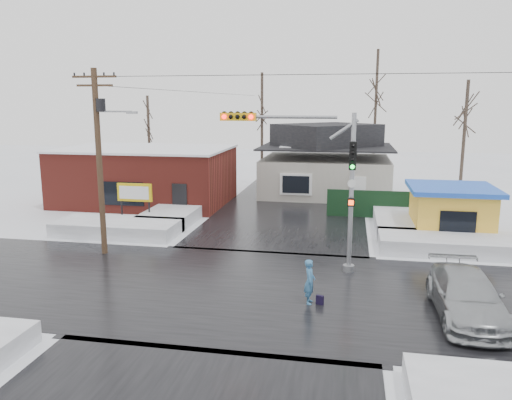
% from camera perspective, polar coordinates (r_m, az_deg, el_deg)
% --- Properties ---
extents(ground, '(120.00, 120.00, 0.00)m').
position_cam_1_polar(ground, '(20.42, -1.01, -10.22)').
color(ground, white).
rests_on(ground, ground).
extents(road_ns, '(10.00, 120.00, 0.02)m').
position_cam_1_polar(road_ns, '(20.42, -1.01, -10.19)').
color(road_ns, black).
rests_on(road_ns, ground).
extents(road_ew, '(120.00, 10.00, 0.02)m').
position_cam_1_polar(road_ew, '(20.42, -1.01, -10.19)').
color(road_ew, black).
rests_on(road_ew, ground).
extents(snowbank_nw, '(7.00, 3.00, 0.80)m').
position_cam_1_polar(snowbank_nw, '(29.53, -15.54, -3.06)').
color(snowbank_nw, white).
rests_on(snowbank_nw, ground).
extents(snowbank_ne, '(7.00, 3.00, 0.80)m').
position_cam_1_polar(snowbank_ne, '(27.06, 21.28, -4.71)').
color(snowbank_ne, white).
rests_on(snowbank_ne, ground).
extents(snowbank_nside_w, '(3.00, 8.00, 0.80)m').
position_cam_1_polar(snowbank_nside_w, '(33.25, -8.67, -1.20)').
color(snowbank_nside_w, white).
rests_on(snowbank_nside_w, ground).
extents(snowbank_nside_e, '(3.00, 8.00, 0.80)m').
position_cam_1_polar(snowbank_nside_e, '(31.58, 16.10, -2.18)').
color(snowbank_nside_e, white).
rests_on(snowbank_nside_e, ground).
extents(traffic_signal, '(6.05, 0.68, 7.00)m').
position_cam_1_polar(traffic_signal, '(21.83, 6.82, 3.43)').
color(traffic_signal, gray).
rests_on(traffic_signal, ground).
extents(utility_pole, '(3.15, 0.44, 9.00)m').
position_cam_1_polar(utility_pole, '(25.18, -17.40, 5.34)').
color(utility_pole, '#382619').
rests_on(utility_pole, ground).
extents(brick_building, '(12.20, 8.20, 4.12)m').
position_cam_1_polar(brick_building, '(38.06, -12.45, 2.78)').
color(brick_building, maroon).
rests_on(brick_building, ground).
extents(marquee_sign, '(2.20, 0.21, 2.55)m').
position_cam_1_polar(marquee_sign, '(31.41, -13.70, 0.71)').
color(marquee_sign, black).
rests_on(marquee_sign, ground).
extents(house, '(10.40, 8.40, 5.76)m').
position_cam_1_polar(house, '(40.95, 8.01, 4.28)').
color(house, '#B5B0A3').
rests_on(house, ground).
extents(kiosk, '(4.60, 4.60, 2.88)m').
position_cam_1_polar(kiosk, '(29.77, 21.34, -1.21)').
color(kiosk, yellow).
rests_on(kiosk, ground).
extents(fence, '(8.00, 0.12, 1.80)m').
position_cam_1_polar(fence, '(33.38, 14.98, -0.53)').
color(fence, black).
rests_on(fence, ground).
extents(tree_far_left, '(3.00, 3.00, 10.00)m').
position_cam_1_polar(tree_far_left, '(45.31, 0.69, 11.80)').
color(tree_far_left, '#332821').
rests_on(tree_far_left, ground).
extents(tree_far_mid, '(3.00, 3.00, 12.00)m').
position_cam_1_polar(tree_far_mid, '(46.72, 13.66, 13.43)').
color(tree_far_mid, '#332821').
rests_on(tree_far_mid, ground).
extents(tree_far_right, '(3.00, 3.00, 9.00)m').
position_cam_1_polar(tree_far_right, '(39.47, 22.92, 9.88)').
color(tree_far_right, '#332821').
rests_on(tree_far_right, ground).
extents(tree_far_west, '(3.00, 3.00, 8.00)m').
position_cam_1_polar(tree_far_west, '(46.23, -12.24, 9.57)').
color(tree_far_west, '#332821').
rests_on(tree_far_west, ground).
extents(pedestrian, '(0.42, 0.63, 1.70)m').
position_cam_1_polar(pedestrian, '(18.93, 6.16, -9.30)').
color(pedestrian, teal).
rests_on(pedestrian, ground).
extents(car, '(2.25, 5.33, 1.54)m').
position_cam_1_polar(car, '(19.20, 22.92, -10.10)').
color(car, '#A2A6A9').
rests_on(car, ground).
extents(shopping_bag, '(0.30, 0.21, 0.35)m').
position_cam_1_polar(shopping_bag, '(19.09, 7.31, -11.32)').
color(shopping_bag, black).
rests_on(shopping_bag, ground).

